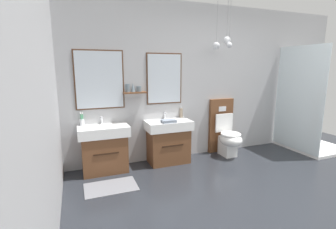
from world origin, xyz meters
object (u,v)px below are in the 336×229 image
at_px(vanity_sink_left, 104,148).
at_px(shower_tray, 307,129).
at_px(vanity_sink_right, 168,140).
at_px(toilet, 226,134).
at_px(soap_dispenser, 181,113).
at_px(folded_hand_towel, 169,121).
at_px(toothbrush_cup, 82,122).

xyz_separation_m(vanity_sink_left, shower_tray, (3.78, -0.35, 0.02)).
xyz_separation_m(vanity_sink_right, toilet, (1.11, -0.02, 0.00)).
bearing_deg(soap_dispenser, folded_hand_towel, -140.75).
relative_size(toothbrush_cup, folded_hand_towel, 0.94).
height_order(vanity_sink_right, toilet, toilet).
bearing_deg(vanity_sink_left, shower_tray, -5.29).
height_order(vanity_sink_left, soap_dispenser, soap_dispenser).
bearing_deg(folded_hand_towel, toilet, 5.28).
bearing_deg(soap_dispenser, toothbrush_cup, -179.66).
height_order(vanity_sink_right, shower_tray, shower_tray).
bearing_deg(folded_hand_towel, soap_dispenser, 39.25).
relative_size(toilet, toothbrush_cup, 4.83).
relative_size(vanity_sink_left, toothbrush_cup, 3.57).
relative_size(toilet, folded_hand_towel, 4.55).
relative_size(folded_hand_towel, shower_tray, 0.11).
bearing_deg(toilet, vanity_sink_right, 179.14).
bearing_deg(shower_tray, toilet, 168.43).
height_order(vanity_sink_left, toothbrush_cup, toothbrush_cup).
height_order(vanity_sink_right, folded_hand_towel, folded_hand_towel).
distance_m(vanity_sink_left, toilet, 2.15).
bearing_deg(vanity_sink_right, folded_hand_towel, -108.01).
bearing_deg(toothbrush_cup, shower_tray, -6.93).
bearing_deg(shower_tray, vanity_sink_right, 172.72).
xyz_separation_m(toilet, shower_tray, (1.63, -0.33, 0.02)).
xyz_separation_m(toothbrush_cup, folded_hand_towel, (1.29, -0.27, -0.04)).
height_order(toothbrush_cup, shower_tray, shower_tray).
bearing_deg(toilet, vanity_sink_left, 179.56).
distance_m(toothbrush_cup, soap_dispenser, 1.63).
bearing_deg(vanity_sink_left, toilet, -0.44).
height_order(toothbrush_cup, folded_hand_towel, toothbrush_cup).
bearing_deg(soap_dispenser, vanity_sink_right, -152.74).
relative_size(toilet, shower_tray, 0.51).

